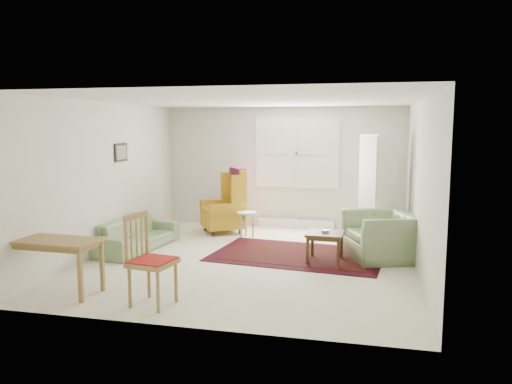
% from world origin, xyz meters
% --- Properties ---
extents(room, '(5.04, 5.54, 2.51)m').
position_xyz_m(room, '(0.02, 0.21, 1.26)').
color(room, beige).
rests_on(room, ground).
extents(rug, '(2.92, 2.05, 0.03)m').
position_xyz_m(rug, '(0.67, 0.46, 0.01)').
color(rug, black).
rests_on(rug, ground).
extents(sofa, '(0.92, 1.86, 0.72)m').
position_xyz_m(sofa, '(-2.10, 0.23, 0.36)').
color(sofa, '#748E5F').
rests_on(sofa, ground).
extents(armchair, '(1.34, 1.42, 0.88)m').
position_xyz_m(armchair, '(2.00, 0.57, 0.44)').
color(armchair, '#748E5F').
rests_on(armchair, ground).
extents(wingback_chair, '(1.07, 1.06, 1.29)m').
position_xyz_m(wingback_chair, '(-1.06, 1.86, 0.64)').
color(wingback_chair, gold).
rests_on(wingback_chair, ground).
extents(coffee_table, '(0.58, 0.58, 0.46)m').
position_xyz_m(coffee_table, '(1.13, 0.23, 0.23)').
color(coffee_table, '#472D15').
rests_on(coffee_table, ground).
extents(stool, '(0.42, 0.42, 0.49)m').
position_xyz_m(stool, '(-0.48, 1.58, 0.25)').
color(stool, white).
rests_on(stool, ground).
extents(cabinet, '(0.69, 0.88, 1.96)m').
position_xyz_m(cabinet, '(1.93, 1.83, 0.98)').
color(cabinet, white).
rests_on(cabinet, ground).
extents(desk, '(1.13, 0.60, 0.70)m').
position_xyz_m(desk, '(-2.04, -2.09, 0.35)').
color(desk, olive).
rests_on(desk, ground).
extents(desk_chair, '(0.55, 0.55, 1.09)m').
position_xyz_m(desk_chair, '(-0.67, -2.20, 0.55)').
color(desk_chair, olive).
rests_on(desk_chair, ground).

